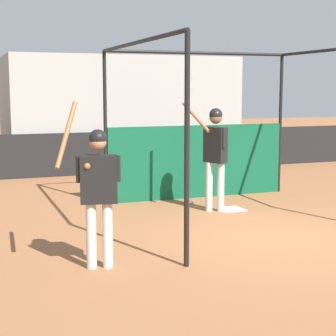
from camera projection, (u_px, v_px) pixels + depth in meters
ground_plane at (277, 239)px, 8.59m from camera, size 60.00×60.00×0.00m
outfield_wall at (136, 152)px, 15.28m from camera, size 24.00×0.12×1.12m
bleacher_section at (115, 111)px, 17.04m from camera, size 6.50×4.00×3.20m
batting_cage at (212, 139)px, 11.01m from camera, size 4.00×4.26×3.02m
home_plate at (231, 209)px, 10.62m from camera, size 0.44×0.44×0.02m
player_batter at (215, 149)px, 10.33m from camera, size 0.70×0.70×2.03m
player_waiting at (98, 185)px, 7.04m from camera, size 0.84×0.51×2.12m
baseball at (192, 202)px, 11.14m from camera, size 0.07×0.07×0.07m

